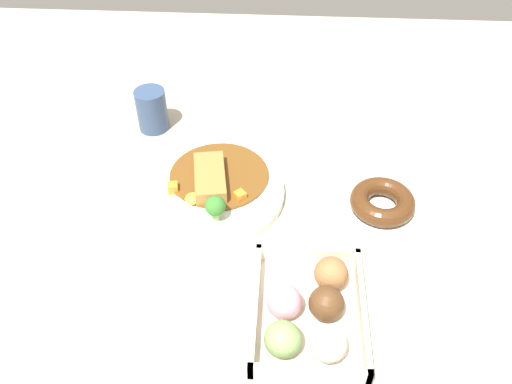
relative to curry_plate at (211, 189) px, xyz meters
name	(u,v)px	position (x,y,z in m)	size (l,w,h in m)	color
ground_plane	(251,222)	(-0.06, -0.08, -0.01)	(1.60, 1.60, 0.00)	#B2A893
curry_plate	(211,189)	(0.00, 0.00, 0.00)	(0.27, 0.27, 0.07)	white
donut_box	(309,313)	(-0.26, -0.17, 0.01)	(0.21, 0.16, 0.06)	beige
chocolate_ring_donut	(382,202)	(-0.02, -0.30, 0.00)	(0.13, 0.13, 0.03)	white
coffee_mug	(152,110)	(0.20, 0.14, 0.03)	(0.06, 0.06, 0.09)	#33476B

